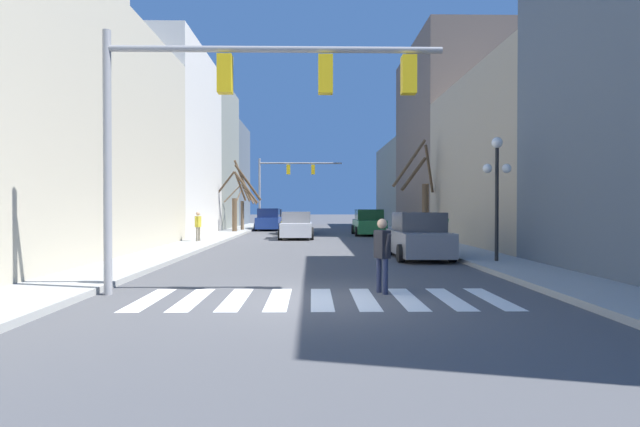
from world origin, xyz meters
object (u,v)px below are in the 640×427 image
(traffic_signal_far, at_px, (284,178))
(street_tree_right_mid, at_px, (422,196))
(pedestrian_near_right_corner, at_px, (198,224))
(pedestrian_waiting_at_curb, at_px, (443,226))
(traffic_signal_near, at_px, (237,98))
(pedestrian_on_left_sidewalk, at_px, (382,249))
(car_driving_toward_lane, at_px, (369,223))
(car_parked_left_mid, at_px, (297,226))
(car_parked_left_near, at_px, (269,220))
(street_tree_left_near, at_px, (239,197))
(car_driving_away_lane, at_px, (273,219))
(street_lamp_right_corner, at_px, (497,173))
(street_tree_left_far, at_px, (243,207))
(car_at_intersection, at_px, (296,223))
(car_parked_right_mid, at_px, (418,237))

(traffic_signal_far, xyz_separation_m, street_tree_right_mid, (8.73, -14.58, -1.88))
(pedestrian_near_right_corner, relative_size, pedestrian_waiting_at_curb, 0.99)
(traffic_signal_near, height_order, pedestrian_on_left_sidewalk, traffic_signal_near)
(car_driving_toward_lane, bearing_deg, car_parked_left_mid, 127.48)
(traffic_signal_near, distance_m, car_parked_left_near, 30.84)
(traffic_signal_far, relative_size, street_tree_left_near, 1.37)
(car_driving_away_lane, xyz_separation_m, pedestrian_near_right_corner, (-2.32, -20.86, 0.26))
(traffic_signal_far, xyz_separation_m, street_lamp_right_corner, (8.51, -26.74, -1.42))
(car_driving_away_lane, relative_size, pedestrian_on_left_sidewalk, 2.56)
(street_lamp_right_corner, bearing_deg, pedestrian_on_left_sidewalk, -130.75)
(car_driving_toward_lane, bearing_deg, pedestrian_near_right_corner, 129.21)
(car_driving_toward_lane, distance_m, street_tree_left_far, 10.66)
(pedestrian_on_left_sidewalk, distance_m, pedestrian_near_right_corner, 16.87)
(traffic_signal_far, bearing_deg, traffic_signal_near, -88.70)
(street_tree_left_near, bearing_deg, car_parked_left_near, 67.62)
(pedestrian_near_right_corner, relative_size, street_tree_right_mid, 0.27)
(pedestrian_near_right_corner, distance_m, street_tree_right_mid, 12.62)
(car_driving_toward_lane, height_order, car_parked_left_mid, car_driving_toward_lane)
(car_parked_left_mid, relative_size, pedestrian_near_right_corner, 2.84)
(car_driving_toward_lane, bearing_deg, car_parked_left_near, 45.67)
(car_at_intersection, xyz_separation_m, car_parked_left_near, (-2.41, 5.43, 0.10))
(car_driving_toward_lane, bearing_deg, street_tree_left_near, 73.01)
(car_driving_toward_lane, relative_size, car_parked_left_mid, 1.07)
(car_driving_toward_lane, bearing_deg, street_tree_left_far, 62.00)
(car_driving_away_lane, distance_m, pedestrian_on_left_sidewalk, 36.33)
(pedestrian_on_left_sidewalk, height_order, street_tree_left_far, street_tree_left_far)
(pedestrian_on_left_sidewalk, bearing_deg, traffic_signal_near, -110.63)
(street_tree_left_near, bearing_deg, street_tree_left_far, 90.05)
(car_parked_left_mid, height_order, pedestrian_near_right_corner, pedestrian_near_right_corner)
(car_parked_left_mid, xyz_separation_m, pedestrian_near_right_corner, (-5.03, -4.34, 0.29))
(pedestrian_waiting_at_curb, xyz_separation_m, street_tree_left_near, (-11.44, 14.44, 1.59))
(street_tree_left_near, bearing_deg, pedestrian_near_right_corner, -92.85)
(street_lamp_right_corner, distance_m, street_tree_left_near, 23.74)
(street_tree_left_near, xyz_separation_m, street_tree_left_far, (-0.00, 2.12, -0.71))
(traffic_signal_near, relative_size, car_parked_left_mid, 1.70)
(traffic_signal_far, bearing_deg, pedestrian_waiting_at_curb, -67.63)
(car_driving_away_lane, distance_m, pedestrian_near_right_corner, 20.99)
(traffic_signal_near, height_order, car_driving_toward_lane, traffic_signal_near)
(street_lamp_right_corner, distance_m, car_parked_left_mid, 15.98)
(car_driving_toward_lane, relative_size, car_at_intersection, 1.05)
(traffic_signal_near, relative_size, street_lamp_right_corner, 1.82)
(car_driving_toward_lane, bearing_deg, car_parked_right_mid, -179.78)
(street_lamp_right_corner, relative_size, pedestrian_on_left_sidewalk, 2.45)
(car_parked_left_mid, bearing_deg, traffic_signal_near, -2.14)
(pedestrian_waiting_at_curb, bearing_deg, street_tree_left_far, 1.57)
(car_parked_left_near, distance_m, street_tree_right_mid, 16.50)
(traffic_signal_far, bearing_deg, car_parked_right_mid, -75.37)
(car_parked_right_mid, bearing_deg, pedestrian_near_right_corner, 52.86)
(car_at_intersection, height_order, pedestrian_on_left_sidewalk, pedestrian_on_left_sidewalk)
(car_driving_away_lane, distance_m, car_at_intersection, 11.15)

